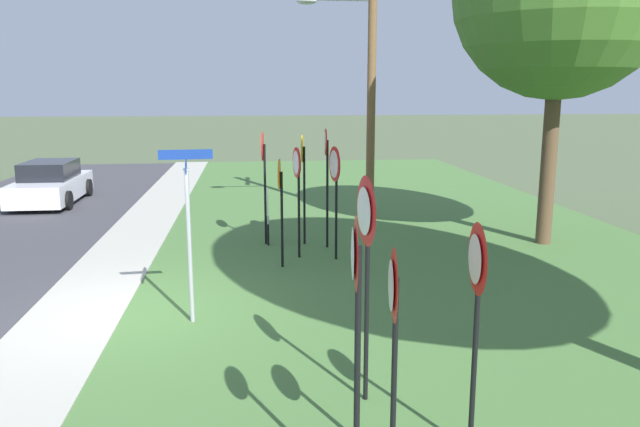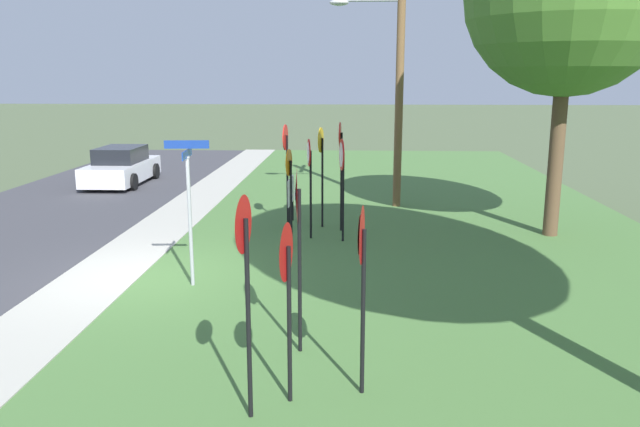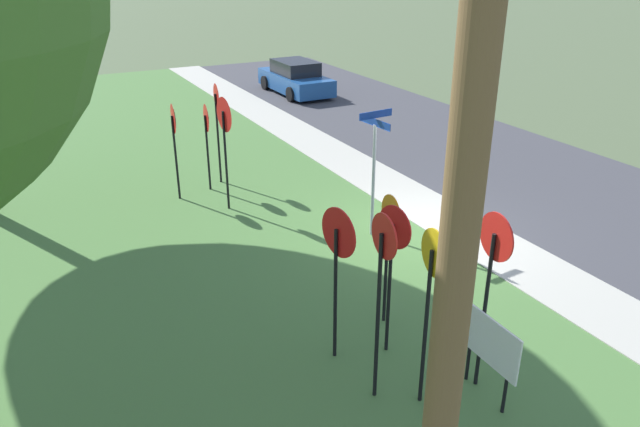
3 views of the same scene
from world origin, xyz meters
name	(u,v)px [view 2 (image 2 of 3)]	position (x,y,z in m)	size (l,w,h in m)	color
ground_plane	(140,279)	(0.00, 0.00, 0.00)	(160.00, 160.00, 0.00)	#4C5B3D
sidewalk_strip	(101,277)	(0.00, -0.80, 0.03)	(44.00, 1.60, 0.06)	#ADAA9E
grass_median	(445,283)	(0.00, 6.00, 0.02)	(44.00, 12.00, 0.04)	#477038
stop_sign_near_left	(321,156)	(-4.45, 3.38, 1.92)	(0.64, 0.13, 2.62)	black
stop_sign_near_right	(341,155)	(-4.06, 3.89, 2.01)	(0.61, 0.10, 2.78)	black
stop_sign_far_left	(290,177)	(-2.55, 2.74, 1.66)	(0.61, 0.12, 2.27)	black
stop_sign_far_center	(342,167)	(-3.01, 3.94, 1.84)	(0.74, 0.14, 2.47)	black
stop_sign_far_right	(309,167)	(-3.25, 3.15, 1.80)	(0.66, 0.13, 2.44)	black
stop_sign_center_tall	(286,153)	(-4.54, 2.46, 1.98)	(0.67, 0.11, 2.69)	black
yield_sign_near_left	(286,271)	(4.66, 3.42, 1.70)	(0.70, 0.13, 2.25)	black
yield_sign_near_right	(244,256)	(5.04, 3.00, 1.99)	(0.65, 0.12, 2.64)	black
yield_sign_far_left	(297,213)	(3.23, 3.43, 2.09)	(0.81, 0.12, 2.71)	black
yield_sign_far_right	(361,256)	(4.41, 4.30, 1.83)	(0.72, 0.12, 2.41)	black
street_name_post	(189,200)	(0.42, 1.17, 1.70)	(0.96, 0.81, 2.76)	#9EA0A8
utility_pole	(395,54)	(-7.32, 5.41, 4.58)	(2.10, 2.21, 8.40)	brown
notice_board	(291,193)	(-4.78, 2.54, 0.87)	(1.10, 0.07, 1.25)	black
parked_hatchback_near	(122,167)	(-10.99, -4.39, 0.64)	(4.17, 1.92, 1.39)	silver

